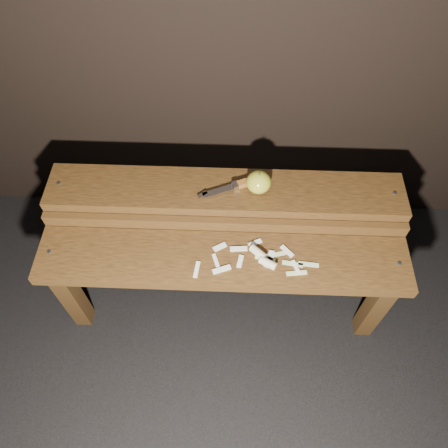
{
  "coord_description": "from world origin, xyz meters",
  "views": [
    {
      "loc": [
        0.03,
        -0.75,
        1.63
      ],
      "look_at": [
        0.0,
        0.06,
        0.45
      ],
      "focal_mm": 35.0,
      "sensor_mm": 36.0,
      "label": 1
    }
  ],
  "objects_px": {
    "apple": "(259,182)",
    "knife": "(242,184)",
    "bench_rear_tier": "(225,205)",
    "bench_front_tier": "(223,271)"
  },
  "relations": [
    {
      "from": "bench_rear_tier",
      "to": "apple",
      "type": "distance_m",
      "value": 0.16
    },
    {
      "from": "bench_rear_tier",
      "to": "knife",
      "type": "relative_size",
      "value": 5.39
    },
    {
      "from": "apple",
      "to": "knife",
      "type": "bearing_deg",
      "value": 165.03
    },
    {
      "from": "knife",
      "to": "bench_rear_tier",
      "type": "bearing_deg",
      "value": -161.78
    },
    {
      "from": "bench_front_tier",
      "to": "apple",
      "type": "bearing_deg",
      "value": 64.83
    },
    {
      "from": "knife",
      "to": "apple",
      "type": "bearing_deg",
      "value": -14.97
    },
    {
      "from": "bench_front_tier",
      "to": "knife",
      "type": "relative_size",
      "value": 5.39
    },
    {
      "from": "apple",
      "to": "bench_rear_tier",
      "type": "bearing_deg",
      "value": -177.72
    },
    {
      "from": "bench_front_tier",
      "to": "bench_rear_tier",
      "type": "relative_size",
      "value": 1.0
    },
    {
      "from": "apple",
      "to": "knife",
      "type": "relative_size",
      "value": 0.39
    }
  ]
}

